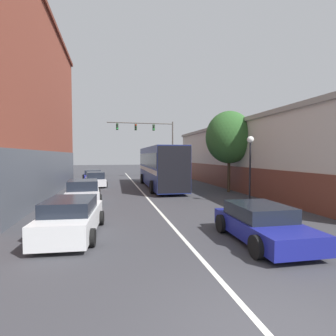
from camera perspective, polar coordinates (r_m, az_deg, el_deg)
lane_center_line at (r=20.89m, az=-5.64°, el=-5.25°), size 0.14×46.28×0.01m
building_right_storefront at (r=25.77m, az=20.19°, el=2.79°), size 8.29×27.43×5.76m
bus at (r=23.76m, az=-1.77°, el=0.65°), size 2.92×11.90×3.64m
hatchback_foreground at (r=9.56m, az=19.70°, el=-11.34°), size 2.19×4.20×1.23m
parked_car_left_near at (r=17.13m, az=-18.01°, el=-4.92°), size 2.37×4.22×1.39m
parked_car_left_mid at (r=31.34m, az=-16.11°, el=-1.59°), size 2.50×4.01×1.24m
parked_car_left_far at (r=25.73m, az=-15.57°, el=-2.42°), size 2.32×4.65×1.36m
parked_car_left_distant at (r=10.21m, az=-20.28°, el=-10.11°), size 2.23×4.42×1.37m
traffic_signal_gantry at (r=34.20m, az=-3.42°, el=7.00°), size 8.53×0.36×7.35m
street_lamp at (r=16.13m, az=17.45°, el=2.03°), size 0.40×0.40×4.03m
street_tree_near at (r=21.30m, az=13.18°, el=6.50°), size 3.74×3.36×6.39m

